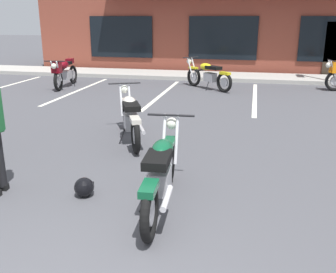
# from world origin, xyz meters

# --- Properties ---
(ground_plane) EXTENTS (80.00, 80.00, 0.00)m
(ground_plane) POSITION_xyz_m (0.00, 4.09, 0.00)
(ground_plane) COLOR #47474C
(sidewalk_kerb) EXTENTS (22.00, 1.80, 0.14)m
(sidewalk_kerb) POSITION_xyz_m (0.00, 12.74, 0.07)
(sidewalk_kerb) COLOR #A8A59E
(sidewalk_kerb) RESTS_ON ground_plane
(brick_storefront_building) EXTENTS (16.16, 6.00, 4.06)m
(brick_storefront_building) POSITION_xyz_m (0.00, 16.41, 2.03)
(brick_storefront_building) COLOR brown
(brick_storefront_building) RESTS_ON ground_plane
(painted_stall_lines) EXTENTS (14.02, 4.80, 0.01)m
(painted_stall_lines) POSITION_xyz_m (0.00, 9.14, 0.00)
(painted_stall_lines) COLOR silver
(painted_stall_lines) RESTS_ON ground_plane
(motorcycle_foreground_classic) EXTENTS (0.66, 2.11, 0.98)m
(motorcycle_foreground_classic) POSITION_xyz_m (0.29, 1.98, 0.46)
(motorcycle_foreground_classic) COLOR black
(motorcycle_foreground_classic) RESTS_ON ground_plane
(motorcycle_red_sportbike) EXTENTS (0.71, 2.11, 0.98)m
(motorcycle_red_sportbike) POSITION_xyz_m (-4.82, 9.53, 0.53)
(motorcycle_red_sportbike) COLOR black
(motorcycle_red_sportbike) RESTS_ON ground_plane
(motorcycle_black_cruiser) EXTENTS (1.74, 1.55, 0.98)m
(motorcycle_black_cruiser) POSITION_xyz_m (-0.14, 10.29, 0.46)
(motorcycle_black_cruiser) COLOR black
(motorcycle_black_cruiser) RESTS_ON ground_plane
(motorcycle_blue_standard) EXTENTS (1.16, 1.97, 0.98)m
(motorcycle_blue_standard) POSITION_xyz_m (-0.91, 4.49, 0.46)
(motorcycle_blue_standard) COLOR black
(motorcycle_blue_standard) RESTS_ON ground_plane
(helmet_on_pavement) EXTENTS (0.26, 0.26, 0.26)m
(helmet_on_pavement) POSITION_xyz_m (-0.77, 2.04, 0.13)
(helmet_on_pavement) COLOR black
(helmet_on_pavement) RESTS_ON ground_plane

